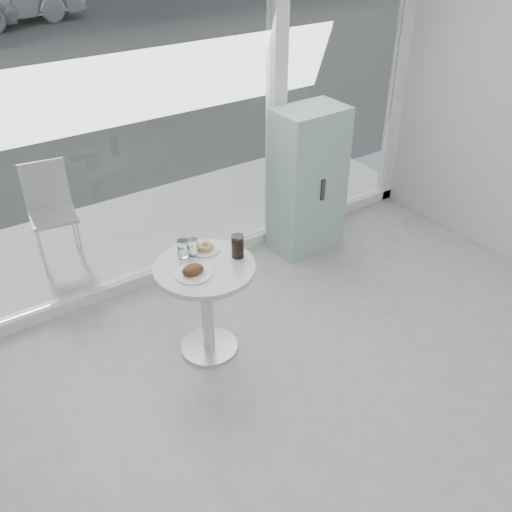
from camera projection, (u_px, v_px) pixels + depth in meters
ground at (448, 499)px, 3.32m from camera, size 6.00×6.00×0.00m
storefront at (192, 80)px, 4.50m from camera, size 5.00×0.14×3.00m
main_table at (206, 291)px, 4.10m from camera, size 0.72×0.72×0.77m
patio_deck at (159, 226)px, 5.94m from camera, size 5.60×1.60×0.05m
mint_cabinet at (307, 181)px, 5.30m from camera, size 0.65×0.46×1.39m
patio_chair at (50, 206)px, 5.15m from camera, size 0.45×0.45×0.92m
plate_fritter at (194, 271)px, 3.88m from camera, size 0.25×0.25×0.07m
plate_donut at (205, 248)px, 4.14m from camera, size 0.21×0.21×0.05m
water_tumbler_a at (183, 250)px, 4.05m from camera, size 0.08×0.08×0.13m
water_tumbler_b at (193, 248)px, 4.07m from camera, size 0.08×0.08×0.13m
cola_glass at (238, 247)px, 4.04m from camera, size 0.09×0.09×0.17m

